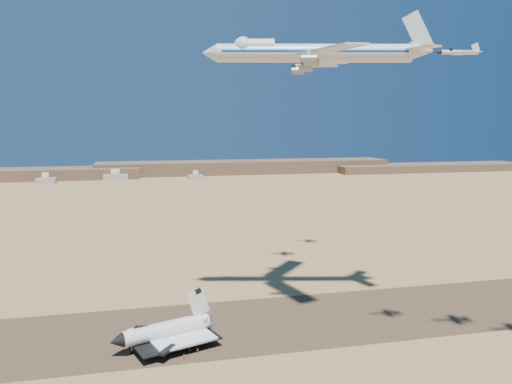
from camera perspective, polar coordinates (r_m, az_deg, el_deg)
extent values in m
plane|color=tan|center=(184.45, -3.80, -15.11)|extent=(1200.00, 1200.00, 0.00)
cube|color=brown|center=(184.43, -3.80, -15.11)|extent=(600.00, 50.00, 0.06)
cube|color=brown|center=(725.49, -1.19, 2.88)|extent=(420.00, 60.00, 18.00)
cube|color=brown|center=(803.44, 19.25, 2.67)|extent=(300.00, 60.00, 11.00)
cube|color=#BAB4A5|center=(651.51, -22.85, 1.18)|extent=(22.00, 14.00, 6.50)
cube|color=#BAB4A5|center=(657.23, -15.74, 1.60)|extent=(30.00, 15.00, 7.50)
cube|color=#BAB4A5|center=(649.90, -6.94, 1.69)|extent=(19.00, 12.50, 5.50)
cylinder|color=white|center=(170.60, -10.22, -15.25)|extent=(28.53, 14.01, 4.98)
cone|color=black|center=(165.91, -15.63, -16.11)|extent=(5.33, 5.78, 4.73)
sphere|color=white|center=(166.82, -14.06, -15.65)|extent=(4.62, 4.62, 4.62)
cube|color=white|center=(172.62, -9.06, -15.68)|extent=(25.47, 26.57, 0.80)
cube|color=black|center=(172.16, -9.63, -15.90)|extent=(32.19, 28.89, 0.44)
cube|color=white|center=(172.27, -6.62, -12.46)|extent=(8.00, 3.28, 10.24)
cylinder|color=gray|center=(168.70, -14.00, -17.09)|extent=(0.32, 0.32, 2.85)
cylinder|color=black|center=(169.09, -13.99, -17.38)|extent=(1.06, 0.70, 0.98)
cylinder|color=gray|center=(170.27, -7.87, -16.68)|extent=(0.32, 0.32, 2.85)
cylinder|color=black|center=(170.66, -7.86, -16.97)|extent=(1.06, 0.70, 0.98)
cylinder|color=gray|center=(177.75, -9.08, -15.62)|extent=(0.32, 0.32, 2.85)
cylinder|color=black|center=(178.13, -9.08, -15.89)|extent=(1.06, 0.70, 0.98)
cylinder|color=silver|center=(190.32, 6.68, 15.48)|extent=(70.82, 21.69, 6.69)
cone|color=silver|center=(189.52, -5.28, 15.53)|extent=(6.53, 7.65, 6.69)
sphere|color=silver|center=(189.28, -1.51, 16.31)|extent=(6.89, 6.89, 6.89)
cube|color=silver|center=(174.02, 8.09, 15.76)|extent=(17.52, 32.71, 0.73)
cube|color=silver|center=(206.88, 6.67, 14.51)|extent=(27.45, 29.97, 0.73)
cube|color=silver|center=(192.17, 18.56, 15.37)|extent=(8.96, 12.69, 0.52)
cube|color=silver|center=(204.97, 17.29, 14.93)|extent=(11.98, 12.36, 0.52)
cube|color=silver|center=(199.58, 17.99, 17.08)|extent=(11.79, 3.26, 14.93)
cylinder|color=gray|center=(180.26, 6.36, 14.51)|extent=(5.68, 3.77, 2.72)
cylinder|color=gray|center=(170.76, 6.03, 14.89)|extent=(5.68, 3.77, 2.72)
cylinder|color=gray|center=(198.83, 5.69, 13.89)|extent=(5.68, 3.77, 2.72)
cylinder|color=gray|center=(207.93, 4.82, 13.63)|extent=(5.68, 3.77, 2.72)
imported|color=orange|center=(162.50, -8.21, -18.15)|extent=(0.59, 0.72, 1.69)
imported|color=orange|center=(166.30, -6.70, -17.48)|extent=(0.71, 0.94, 1.71)
imported|color=orange|center=(166.45, -7.57, -17.50)|extent=(1.01, 0.72, 1.56)
cylinder|color=silver|center=(159.24, 22.24, 14.56)|extent=(11.03, 2.69, 1.28)
cone|color=black|center=(156.38, 20.03, 14.80)|extent=(2.51, 1.49, 1.19)
sphere|color=black|center=(158.08, 21.34, 14.82)|extent=(1.28, 1.28, 1.28)
cube|color=silver|center=(159.63, 22.53, 14.46)|extent=(4.12, 7.66, 0.23)
cube|color=silver|center=(161.35, 23.72, 14.38)|extent=(2.59, 4.79, 0.18)
cube|color=silver|center=(161.60, 23.81, 14.83)|extent=(2.77, 0.59, 3.09)
cylinder|color=silver|center=(235.15, 6.06, 14.16)|extent=(12.14, 4.22, 1.42)
cone|color=black|center=(234.60, 4.23, 14.20)|extent=(2.87, 1.89, 1.32)
sphere|color=black|center=(234.95, 5.30, 14.30)|extent=(1.42, 1.42, 1.42)
cube|color=silver|center=(235.22, 6.31, 14.11)|extent=(5.34, 8.70, 0.25)
cube|color=silver|center=(235.67, 7.32, 14.13)|extent=(3.35, 5.44, 0.20)
cube|color=silver|center=(235.85, 7.38, 14.47)|extent=(3.04, 0.96, 3.43)
cylinder|color=silver|center=(266.05, 9.20, 14.38)|extent=(11.04, 4.96, 1.31)
cone|color=black|center=(265.84, 7.71, 14.42)|extent=(2.70, 1.96, 1.22)
sphere|color=black|center=(266.00, 8.58, 14.50)|extent=(1.31, 1.31, 1.31)
cube|color=silver|center=(266.07, 9.41, 14.34)|extent=(5.58, 8.16, 0.23)
cube|color=silver|center=(266.29, 10.24, 14.35)|extent=(3.50, 5.10, 0.19)
cube|color=silver|center=(266.45, 10.29, 14.63)|extent=(2.75, 1.16, 3.17)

